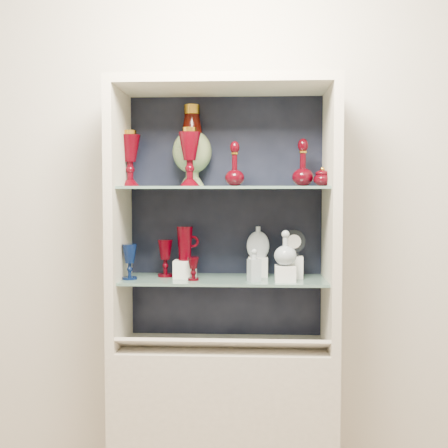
{
  "coord_description": "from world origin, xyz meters",
  "views": [
    {
      "loc": [
        0.13,
        -1.0,
        1.44
      ],
      "look_at": [
        0.0,
        1.53,
        1.3
      ],
      "focal_mm": 45.0,
      "sensor_mm": 36.0,
      "label": 1
    }
  ],
  "objects_px": {
    "pedestal_lamp_right": "(190,157)",
    "ruby_goblet_small": "(193,269)",
    "cobalt_goblet": "(130,262)",
    "flat_flask": "(258,241)",
    "pedestal_lamp_left": "(130,159)",
    "ruby_decanter_a": "(235,161)",
    "lidded_bowl": "(322,176)",
    "clear_square_bottle": "(254,265)",
    "cameo_medallion": "(294,243)",
    "enamel_urn": "(192,146)",
    "clear_round_decanter": "(285,249)",
    "ruby_pitcher": "(185,243)",
    "ruby_goblet_tall": "(165,258)",
    "ruby_decanter_b": "(303,161)"
  },
  "relations": [
    {
      "from": "pedestal_lamp_right",
      "to": "ruby_decanter_b",
      "type": "bearing_deg",
      "value": 9.35
    },
    {
      "from": "flat_flask",
      "to": "cameo_medallion",
      "type": "height_order",
      "value": "flat_flask"
    },
    {
      "from": "pedestal_lamp_right",
      "to": "ruby_goblet_tall",
      "type": "relative_size",
      "value": 1.5
    },
    {
      "from": "ruby_decanter_b",
      "to": "ruby_goblet_tall",
      "type": "relative_size",
      "value": 1.33
    },
    {
      "from": "pedestal_lamp_left",
      "to": "flat_flask",
      "type": "height_order",
      "value": "pedestal_lamp_left"
    },
    {
      "from": "clear_round_decanter",
      "to": "ruby_decanter_a",
      "type": "bearing_deg",
      "value": 170.92
    },
    {
      "from": "clear_square_bottle",
      "to": "flat_flask",
      "type": "xyz_separation_m",
      "value": [
        0.02,
        0.15,
        0.09
      ]
    },
    {
      "from": "ruby_goblet_small",
      "to": "cameo_medallion",
      "type": "distance_m",
      "value": 0.48
    },
    {
      "from": "pedestal_lamp_right",
      "to": "cobalt_goblet",
      "type": "distance_m",
      "value": 0.54
    },
    {
      "from": "pedestal_lamp_left",
      "to": "clear_round_decanter",
      "type": "distance_m",
      "value": 0.83
    },
    {
      "from": "clear_round_decanter",
      "to": "cameo_medallion",
      "type": "xyz_separation_m",
      "value": [
        0.04,
        0.11,
        0.02
      ]
    },
    {
      "from": "ruby_pitcher",
      "to": "lidded_bowl",
      "type": "bearing_deg",
      "value": -8.09
    },
    {
      "from": "ruby_goblet_small",
      "to": "clear_square_bottle",
      "type": "distance_m",
      "value": 0.27
    },
    {
      "from": "ruby_decanter_a",
      "to": "pedestal_lamp_right",
      "type": "bearing_deg",
      "value": -175.89
    },
    {
      "from": "enamel_urn",
      "to": "lidded_bowl",
      "type": "height_order",
      "value": "enamel_urn"
    },
    {
      "from": "pedestal_lamp_right",
      "to": "cameo_medallion",
      "type": "relative_size",
      "value": 2.07
    },
    {
      "from": "clear_round_decanter",
      "to": "cobalt_goblet",
      "type": "bearing_deg",
      "value": 178.1
    },
    {
      "from": "cobalt_goblet",
      "to": "flat_flask",
      "type": "xyz_separation_m",
      "value": [
        0.58,
        0.13,
        0.08
      ]
    },
    {
      "from": "lidded_bowl",
      "to": "clear_round_decanter",
      "type": "height_order",
      "value": "lidded_bowl"
    },
    {
      "from": "ruby_goblet_small",
      "to": "flat_flask",
      "type": "distance_m",
      "value": 0.34
    },
    {
      "from": "pedestal_lamp_right",
      "to": "clear_square_bottle",
      "type": "height_order",
      "value": "pedestal_lamp_right"
    },
    {
      "from": "ruby_goblet_tall",
      "to": "clear_round_decanter",
      "type": "relative_size",
      "value": 1.17
    },
    {
      "from": "ruby_goblet_small",
      "to": "clear_round_decanter",
      "type": "xyz_separation_m",
      "value": [
        0.41,
        -0.01,
        0.09
      ]
    },
    {
      "from": "enamel_urn",
      "to": "flat_flask",
      "type": "height_order",
      "value": "enamel_urn"
    },
    {
      "from": "lidded_bowl",
      "to": "clear_square_bottle",
      "type": "distance_m",
      "value": 0.5
    },
    {
      "from": "enamel_urn",
      "to": "ruby_goblet_small",
      "type": "distance_m",
      "value": 0.58
    },
    {
      "from": "clear_square_bottle",
      "to": "ruby_decanter_a",
      "type": "bearing_deg",
      "value": 159.78
    },
    {
      "from": "enamel_urn",
      "to": "cobalt_goblet",
      "type": "height_order",
      "value": "enamel_urn"
    },
    {
      "from": "pedestal_lamp_left",
      "to": "clear_square_bottle",
      "type": "height_order",
      "value": "pedestal_lamp_left"
    },
    {
      "from": "ruby_decanter_a",
      "to": "clear_round_decanter",
      "type": "xyz_separation_m",
      "value": [
        0.23,
        -0.04,
        -0.39
      ]
    },
    {
      "from": "pedestal_lamp_right",
      "to": "ruby_pitcher",
      "type": "height_order",
      "value": "pedestal_lamp_right"
    },
    {
      "from": "pedestal_lamp_left",
      "to": "clear_round_decanter",
      "type": "xyz_separation_m",
      "value": [
        0.71,
        -0.12,
        -0.41
      ]
    },
    {
      "from": "cobalt_goblet",
      "to": "ruby_goblet_tall",
      "type": "xyz_separation_m",
      "value": [
        0.15,
        0.09,
        0.01
      ]
    },
    {
      "from": "cobalt_goblet",
      "to": "pedestal_lamp_right",
      "type": "bearing_deg",
      "value": -0.32
    },
    {
      "from": "pedestal_lamp_left",
      "to": "ruby_goblet_small",
      "type": "xyz_separation_m",
      "value": [
        0.3,
        -0.11,
        -0.5
      ]
    },
    {
      "from": "ruby_pitcher",
      "to": "clear_square_bottle",
      "type": "height_order",
      "value": "ruby_pitcher"
    },
    {
      "from": "ruby_goblet_tall",
      "to": "enamel_urn",
      "type": "bearing_deg",
      "value": 24.29
    },
    {
      "from": "pedestal_lamp_right",
      "to": "ruby_goblet_small",
      "type": "relative_size",
      "value": 2.49
    },
    {
      "from": "ruby_pitcher",
      "to": "clear_square_bottle",
      "type": "relative_size",
      "value": 1.09
    },
    {
      "from": "flat_flask",
      "to": "clear_round_decanter",
      "type": "bearing_deg",
      "value": -52.9
    },
    {
      "from": "pedestal_lamp_right",
      "to": "enamel_urn",
      "type": "distance_m",
      "value": 0.16
    },
    {
      "from": "clear_round_decanter",
      "to": "pedestal_lamp_left",
      "type": "bearing_deg",
      "value": 170.38
    },
    {
      "from": "pedestal_lamp_left",
      "to": "cobalt_goblet",
      "type": "xyz_separation_m",
      "value": [
        0.02,
        -0.1,
        -0.47
      ]
    },
    {
      "from": "pedestal_lamp_right",
      "to": "clear_round_decanter",
      "type": "distance_m",
      "value": 0.59
    },
    {
      "from": "ruby_decanter_a",
      "to": "ruby_decanter_b",
      "type": "xyz_separation_m",
      "value": [
        0.31,
        0.07,
        0.0
      ]
    },
    {
      "from": "pedestal_lamp_right",
      "to": "clear_square_bottle",
      "type": "xyz_separation_m",
      "value": [
        0.29,
        -0.02,
        -0.48
      ]
    },
    {
      "from": "pedestal_lamp_left",
      "to": "pedestal_lamp_right",
      "type": "xyz_separation_m",
      "value": [
        0.29,
        -0.1,
        0.0
      ]
    },
    {
      "from": "pedestal_lamp_right",
      "to": "clear_square_bottle",
      "type": "relative_size",
      "value": 1.81
    },
    {
      "from": "ruby_goblet_tall",
      "to": "clear_square_bottle",
      "type": "relative_size",
      "value": 1.21
    },
    {
      "from": "pedestal_lamp_left",
      "to": "ruby_decanter_a",
      "type": "bearing_deg",
      "value": -9.87
    }
  ]
}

